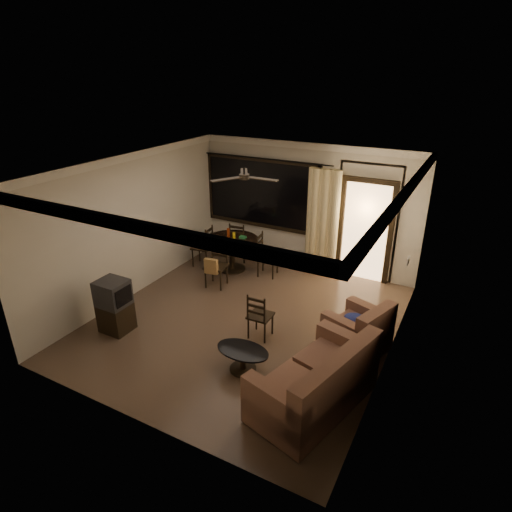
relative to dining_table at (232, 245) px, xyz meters
The scene contains 12 objects.
ground 2.27m from the dining_table, 52.74° to the right, with size 5.50×5.50×0.00m, color #7F6651.
room_shell 2.29m from the dining_table, ahead, with size 5.50×6.70×5.50m.
dining_table is the anchor object (origin of this frame).
dining_chair_west 0.78m from the dining_table, behind, with size 0.48×0.48×0.95m.
dining_chair_east 0.89m from the dining_table, ahead, with size 0.48×0.48×0.95m.
dining_chair_south 0.90m from the dining_table, 81.87° to the right, with size 0.48×0.53×0.95m.
dining_chair_north 0.63m from the dining_table, 101.93° to the left, with size 0.48×0.48×0.95m.
tv_cabinet 3.09m from the dining_table, 99.60° to the right, with size 0.51×0.45×0.95m.
sofa 4.53m from the dining_table, 44.55° to the right, with size 1.39×1.97×0.96m.
armchair 3.76m from the dining_table, 26.24° to the right, with size 1.08×1.08×0.85m.
coffee_table 3.57m from the dining_table, 56.50° to the right, with size 0.83×0.50×0.37m.
side_chair 2.74m from the dining_table, 49.07° to the right, with size 0.39×0.39×0.85m.
Camera 1 is at (3.28, -5.76, 4.23)m, focal length 30.00 mm.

